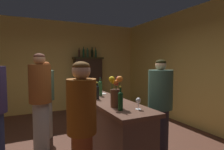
% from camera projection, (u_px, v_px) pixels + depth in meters
% --- Properties ---
extents(wall_back, '(5.71, 0.12, 2.91)m').
position_uv_depth(wall_back, '(55.00, 66.00, 5.81)').
color(wall_back, '#DAB25B').
rests_on(wall_back, ground).
extents(wall_right, '(0.12, 6.65, 2.91)m').
position_uv_depth(wall_right, '(209.00, 68.00, 4.02)').
color(wall_right, '#D8B457').
rests_on(wall_right, ground).
extents(bar_counter, '(0.56, 2.54, 0.99)m').
position_uv_depth(bar_counter, '(101.00, 125.00, 3.08)').
color(bar_counter, brown).
rests_on(bar_counter, ground).
extents(display_cabinet, '(0.97, 0.40, 1.75)m').
position_uv_depth(display_cabinet, '(88.00, 82.00, 6.01)').
color(display_cabinet, black).
rests_on(display_cabinet, ground).
extents(wine_bottle_malbec, '(0.07, 0.07, 0.27)m').
position_uv_depth(wine_bottle_malbec, '(97.00, 92.00, 2.84)').
color(wine_bottle_malbec, black).
rests_on(wine_bottle_malbec, bar_counter).
extents(wine_bottle_riesling, '(0.07, 0.07, 0.31)m').
position_uv_depth(wine_bottle_riesling, '(84.00, 83.00, 3.99)').
color(wine_bottle_riesling, '#225231').
rests_on(wine_bottle_riesling, bar_counter).
extents(wine_bottle_chardonnay, '(0.06, 0.06, 0.29)m').
position_uv_depth(wine_bottle_chardonnay, '(120.00, 100.00, 2.16)').
color(wine_bottle_chardonnay, '#173E1D').
rests_on(wine_bottle_chardonnay, bar_counter).
extents(wine_bottle_syrah, '(0.07, 0.07, 0.33)m').
position_uv_depth(wine_bottle_syrah, '(82.00, 83.00, 3.85)').
color(wine_bottle_syrah, '#21253B').
rests_on(wine_bottle_syrah, bar_counter).
extents(wine_bottle_merlot, '(0.07, 0.07, 0.29)m').
position_uv_depth(wine_bottle_merlot, '(83.00, 85.00, 3.53)').
color(wine_bottle_merlot, '#21532E').
rests_on(wine_bottle_merlot, bar_counter).
extents(wine_bottle_rose, '(0.07, 0.07, 0.32)m').
position_uv_depth(wine_bottle_rose, '(100.00, 87.00, 3.15)').
color(wine_bottle_rose, '#264F26').
rests_on(wine_bottle_rose, bar_counter).
extents(wine_glass_front, '(0.07, 0.07, 0.14)m').
position_uv_depth(wine_glass_front, '(138.00, 101.00, 2.21)').
color(wine_glass_front, white).
rests_on(wine_glass_front, bar_counter).
extents(wine_glass_mid, '(0.06, 0.06, 0.14)m').
position_uv_depth(wine_glass_mid, '(92.00, 91.00, 3.04)').
color(wine_glass_mid, white).
rests_on(wine_glass_mid, bar_counter).
extents(flower_arrangement, '(0.18, 0.15, 0.41)m').
position_uv_depth(flower_arrangement, '(116.00, 93.00, 2.32)').
color(flower_arrangement, '#502F1F').
rests_on(flower_arrangement, bar_counter).
extents(cheese_plate, '(0.17, 0.17, 0.01)m').
position_uv_depth(cheese_plate, '(102.00, 94.00, 3.30)').
color(cheese_plate, white).
rests_on(cheese_plate, bar_counter).
extents(display_bottle_left, '(0.06, 0.06, 0.32)m').
position_uv_depth(display_bottle_left, '(79.00, 53.00, 5.82)').
color(display_bottle_left, '#42271E').
rests_on(display_bottle_left, display_cabinet).
extents(display_bottle_midleft, '(0.06, 0.06, 0.34)m').
position_uv_depth(display_bottle_midleft, '(84.00, 53.00, 5.88)').
color(display_bottle_midleft, '#143E24').
rests_on(display_bottle_midleft, display_cabinet).
extents(display_bottle_center, '(0.08, 0.08, 0.32)m').
position_uv_depth(display_bottle_center, '(88.00, 53.00, 5.94)').
color(display_bottle_center, '#2E4C31').
rests_on(display_bottle_center, display_cabinet).
extents(display_bottle_midright, '(0.08, 0.08, 0.33)m').
position_uv_depth(display_bottle_midright, '(92.00, 53.00, 6.01)').
color(display_bottle_midright, black).
rests_on(display_bottle_midright, display_cabinet).
extents(display_bottle_right, '(0.06, 0.06, 0.34)m').
position_uv_depth(display_bottle_right, '(96.00, 53.00, 6.06)').
color(display_bottle_right, '#224D30').
rests_on(display_bottle_right, display_cabinet).
extents(patron_in_navy, '(0.33, 0.33, 1.59)m').
position_uv_depth(patron_in_navy, '(46.00, 96.00, 3.72)').
color(patron_in_navy, '#9D9788').
rests_on(patron_in_navy, ground).
extents(patron_near_entrance, '(0.31, 0.31, 1.58)m').
position_uv_depth(patron_near_entrance, '(82.00, 127.00, 1.91)').
color(patron_near_entrance, brown).
rests_on(patron_near_entrance, ground).
extents(patron_tall, '(0.37, 0.37, 1.72)m').
position_uv_depth(patron_tall, '(40.00, 99.00, 3.10)').
color(patron_tall, gray).
rests_on(patron_tall, ground).
extents(bartender, '(0.38, 0.38, 1.61)m').
position_uv_depth(bartender, '(160.00, 106.00, 2.85)').
color(bartender, '#2B2632').
rests_on(bartender, ground).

